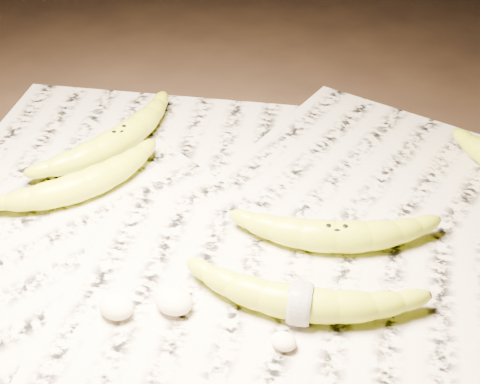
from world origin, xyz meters
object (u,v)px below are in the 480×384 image
at_px(banana_center, 336,234).
at_px(banana_taped, 300,301).
at_px(banana_left_a, 119,137).
at_px(banana_left_b, 85,182).

relative_size(banana_center, banana_taped, 0.94).
relative_size(banana_left_a, banana_center, 1.08).
relative_size(banana_left_a, banana_left_b, 1.14).
bearing_deg(banana_taped, banana_left_b, 153.29).
xyz_separation_m(banana_left_a, banana_taped, (0.32, -0.16, -0.00)).
height_order(banana_left_a, banana_left_b, banana_left_a).
height_order(banana_left_b, banana_center, same).
distance_m(banana_left_b, banana_center, 0.30).
bearing_deg(banana_left_a, banana_center, -88.04).
xyz_separation_m(banana_left_a, banana_left_b, (0.02, -0.10, -0.00)).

